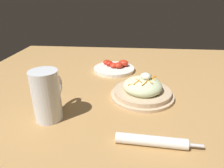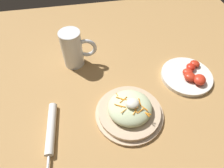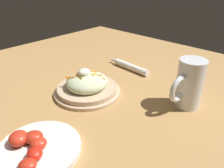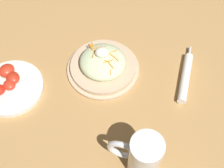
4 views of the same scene
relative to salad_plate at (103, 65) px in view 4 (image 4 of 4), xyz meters
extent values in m
plane|color=#B2844C|center=(-0.01, 0.04, -0.03)|extent=(1.43, 1.43, 0.00)
cylinder|color=#D1B28E|center=(0.00, 0.00, -0.02)|extent=(0.23, 0.23, 0.01)
cylinder|color=#D1B28E|center=(0.00, 0.00, -0.01)|extent=(0.20, 0.20, 0.02)
ellipsoid|color=beige|center=(0.00, 0.00, 0.01)|extent=(0.14, 0.14, 0.06)
cylinder|color=orange|center=(-0.02, -0.02, 0.04)|extent=(0.03, 0.02, 0.00)
cylinder|color=orange|center=(0.02, -0.03, 0.04)|extent=(0.02, 0.01, 0.01)
cylinder|color=orange|center=(0.01, -0.03, 0.04)|extent=(0.01, 0.03, 0.01)
cylinder|color=orange|center=(0.04, -0.04, 0.03)|extent=(0.02, 0.03, 0.01)
cylinder|color=orange|center=(-0.03, -0.01, 0.04)|extent=(0.03, 0.02, 0.01)
cylinder|color=orange|center=(0.01, -0.03, 0.04)|extent=(0.02, 0.03, 0.01)
cylinder|color=orange|center=(-0.03, 0.04, 0.03)|extent=(0.01, 0.02, 0.01)
cylinder|color=orange|center=(0.04, -0.04, 0.03)|extent=(0.02, 0.02, 0.01)
cylinder|color=orange|center=(-0.03, 0.02, 0.04)|extent=(0.03, 0.02, 0.01)
cylinder|color=orange|center=(0.04, -0.02, 0.04)|extent=(0.02, 0.02, 0.00)
cylinder|color=orange|center=(-0.02, 0.02, 0.04)|extent=(0.03, 0.02, 0.00)
cylinder|color=orange|center=(-0.04, 0.00, 0.04)|extent=(0.02, 0.02, 0.00)
cylinder|color=orange|center=(-0.02, 0.02, 0.04)|extent=(0.02, 0.01, 0.00)
cylinder|color=orange|center=(0.03, 0.00, 0.04)|extent=(0.00, 0.03, 0.01)
ellipsoid|color=white|center=(0.00, -0.01, 0.05)|extent=(0.04, 0.04, 0.02)
cylinder|color=white|center=(-0.16, 0.28, 0.05)|extent=(0.08, 0.08, 0.15)
cylinder|color=#B76B14|center=(-0.16, 0.28, 0.01)|extent=(0.07, 0.07, 0.07)
cylinder|color=white|center=(-0.16, 0.28, 0.05)|extent=(0.07, 0.07, 0.01)
torus|color=white|center=(-0.11, 0.28, 0.05)|extent=(0.08, 0.02, 0.08)
cylinder|color=white|center=(-0.26, -0.01, -0.01)|extent=(0.04, 0.18, 0.03)
cylinder|color=silver|center=(-0.26, -0.11, -0.01)|extent=(0.01, 0.04, 0.01)
cylinder|color=white|center=(0.26, 0.12, -0.02)|extent=(0.19, 0.19, 0.02)
ellipsoid|color=red|center=(0.28, 0.08, 0.00)|extent=(0.06, 0.06, 0.03)
ellipsoid|color=red|center=(0.26, 0.10, 0.00)|extent=(0.06, 0.06, 0.03)
ellipsoid|color=red|center=(0.26, 0.12, 0.00)|extent=(0.05, 0.05, 0.02)
camera|label=1|loc=(-0.65, 0.05, 0.32)|focal=32.36mm
camera|label=2|loc=(-0.12, -0.33, 0.56)|focal=31.96mm
camera|label=3|loc=(0.42, 0.50, 0.35)|focal=34.89mm
camera|label=4|loc=(-0.13, 0.54, 0.77)|focal=49.37mm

